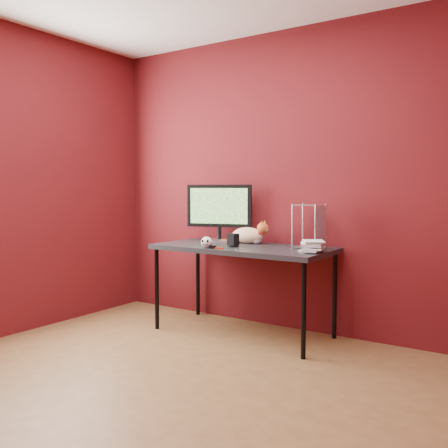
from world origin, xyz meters
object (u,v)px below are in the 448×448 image
Objects in this scene: cat at (248,235)px; desk at (243,252)px; monitor at (219,210)px; book_stack at (304,186)px; skull_mug at (207,242)px; speaker at (233,241)px.

desk is at bearing -70.24° from cat.
book_stack is at bearing -32.94° from monitor.
book_stack is (0.58, -0.07, 0.55)m from desk.
monitor reaches higher than skull_mug.
speaker is at bearing 38.88° from skull_mug.
cat is (-0.06, 0.19, 0.12)m from desk.
desk is 13.67× the size of speaker.
speaker reaches higher than skull_mug.
monitor is 1.29× the size of cat.
monitor reaches higher than cat.
book_stack is at bearing -20.66° from cat.
speaker is (0.33, -0.27, -0.24)m from monitor.
skull_mug is 0.90m from book_stack.
book_stack is at bearing -0.66° from skull_mug.
monitor is at bearing 149.51° from speaker.
desk is 0.53m from monitor.
book_stack is (0.65, -0.26, 0.43)m from cat.
cat reaches higher than skull_mug.
skull_mug is 0.10× the size of book_stack.
book_stack is (0.75, 0.22, 0.46)m from skull_mug.
desk is at bearing 78.35° from speaker.
cat is at bearing 60.69° from skull_mug.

